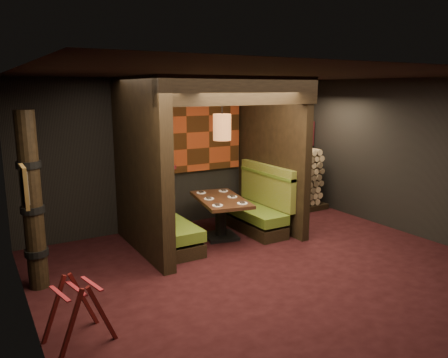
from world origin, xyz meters
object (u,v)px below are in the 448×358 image
pendant_lamp (222,127)px  firewood_stack (289,181)px  booth_bench_right (257,209)px  dining_table (221,211)px  booth_bench_left (165,225)px  luggage_rack (78,309)px  totem_column (32,203)px

pendant_lamp → firewood_stack: 2.70m
booth_bench_right → dining_table: (-0.84, -0.08, 0.11)m
booth_bench_left → luggage_rack: booth_bench_left is taller
booth_bench_right → firewood_stack: (1.35, 0.70, 0.28)m
dining_table → luggage_rack: size_ratio=2.01×
booth_bench_right → dining_table: 0.85m
pendant_lamp → firewood_stack: (2.19, 0.83, -1.33)m
dining_table → totem_column: totem_column is taller
pendant_lamp → booth_bench_right: bearing=8.8°
booth_bench_left → pendant_lamp: (1.05, -0.13, 1.61)m
firewood_stack → totem_column: bearing=-166.8°
dining_table → firewood_stack: (2.19, 0.78, 0.17)m
totem_column → firewood_stack: totem_column is taller
luggage_rack → firewood_stack: size_ratio=0.44×
dining_table → luggage_rack: 3.63m
dining_table → totem_column: 3.25m
dining_table → firewood_stack: bearing=19.6°
luggage_rack → dining_table: bearing=35.1°
luggage_rack → booth_bench_left: bearing=48.6°
booth_bench_left → booth_bench_right: (1.89, 0.00, 0.00)m
booth_bench_left → luggage_rack: bearing=-131.4°
booth_bench_left → firewood_stack: 3.33m
dining_table → booth_bench_right: bearing=5.4°
booth_bench_left → firewood_stack: firewood_stack is taller
pendant_lamp → firewood_stack: pendant_lamp is taller
booth_bench_right → pendant_lamp: (-0.84, -0.13, 1.61)m
booth_bench_left → totem_column: 2.30m
booth_bench_left → totem_column: bearing=-165.2°
pendant_lamp → luggage_rack: pendant_lamp is taller
dining_table → firewood_stack: 2.33m
booth_bench_left → luggage_rack: (-1.91, -2.17, -0.03)m
booth_bench_left → totem_column: totem_column is taller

